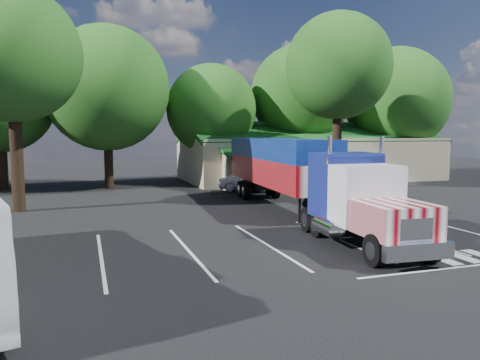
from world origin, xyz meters
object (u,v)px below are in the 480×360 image
object	(u,v)px
woman	(307,198)
silver_sedan	(248,182)
semi_truck	(293,170)
bicycle	(218,193)

from	to	relation	value
woman	silver_sedan	world-z (taller)	woman
semi_truck	silver_sedan	world-z (taller)	semi_truck
bicycle	silver_sedan	distance (m)	4.35
semi_truck	woman	xyz separation A→B (m)	(0.44, -0.84, -1.50)
woman	bicycle	xyz separation A→B (m)	(-2.70, 8.13, -0.56)
semi_truck	woman	world-z (taller)	semi_truck
semi_truck	silver_sedan	xyz separation A→B (m)	(0.94, 10.21, -1.75)
woman	semi_truck	bearing A→B (deg)	-1.57
silver_sedan	bicycle	bearing A→B (deg)	160.31
semi_truck	bicycle	xyz separation A→B (m)	(-2.26, 7.29, -2.06)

